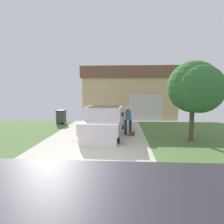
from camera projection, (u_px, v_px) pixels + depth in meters
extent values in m
cube|color=beige|center=(100.00, 134.00, 11.36)|extent=(5.20, 9.00, 0.06)
cube|color=silver|center=(106.00, 130.00, 11.29)|extent=(2.05, 5.59, 0.42)
cube|color=silver|center=(105.00, 117.00, 10.64)|extent=(2.00, 2.16, 1.21)
cube|color=#1E2833|center=(105.00, 111.00, 10.60)|extent=(1.77, 1.98, 0.51)
cube|color=silver|center=(99.00, 129.00, 9.09)|extent=(1.95, 1.26, 0.58)
cube|color=black|center=(110.00, 122.00, 12.85)|extent=(2.02, 2.39, 0.06)
cube|color=silver|center=(123.00, 118.00, 12.71)|extent=(0.19, 2.29, 0.53)
cube|color=silver|center=(96.00, 118.00, 12.93)|extent=(0.19, 2.29, 0.53)
cube|color=silver|center=(112.00, 116.00, 13.92)|extent=(1.89, 0.17, 0.53)
cube|color=black|center=(123.00, 114.00, 9.78)|extent=(0.11, 0.19, 0.20)
cylinder|color=black|center=(117.00, 135.00, 9.20)|extent=(0.30, 0.81, 0.80)
cylinder|color=#9E9EA3|center=(117.00, 135.00, 9.20)|extent=(0.30, 0.46, 0.44)
cylinder|color=black|center=(84.00, 134.00, 9.39)|extent=(0.30, 0.81, 0.80)
cylinder|color=#9E9EA3|center=(84.00, 134.00, 9.39)|extent=(0.30, 0.46, 0.44)
cylinder|color=black|center=(122.00, 123.00, 12.53)|extent=(0.30, 0.81, 0.80)
cylinder|color=#9E9EA3|center=(122.00, 123.00, 12.53)|extent=(0.30, 0.46, 0.44)
cylinder|color=black|center=(97.00, 123.00, 12.72)|extent=(0.30, 0.81, 0.80)
cylinder|color=#9E9EA3|center=(97.00, 123.00, 12.72)|extent=(0.30, 0.46, 0.44)
cylinder|color=navy|center=(130.00, 127.00, 11.11)|extent=(0.16, 0.16, 0.86)
cylinder|color=navy|center=(126.00, 127.00, 10.88)|extent=(0.16, 0.16, 0.86)
cylinder|color=#3870B2|center=(128.00, 116.00, 10.92)|extent=(0.32, 0.32, 0.52)
cylinder|color=tan|center=(130.00, 116.00, 11.04)|extent=(0.09, 0.09, 0.57)
cylinder|color=tan|center=(126.00, 117.00, 10.81)|extent=(0.09, 0.09, 0.57)
sphere|color=tan|center=(128.00, 109.00, 10.88)|extent=(0.20, 0.20, 0.20)
cylinder|color=#BCB2A3|center=(128.00, 108.00, 10.88)|extent=(0.39, 0.39, 0.01)
cone|color=#BCB2A3|center=(128.00, 107.00, 10.87)|extent=(0.21, 0.21, 0.11)
cube|color=brown|center=(132.00, 134.00, 10.73)|extent=(0.34, 0.22, 0.22)
torus|color=brown|center=(132.00, 131.00, 10.71)|extent=(0.31, 0.02, 0.31)
cube|color=#D5B982|center=(129.00, 98.00, 18.98)|extent=(8.02, 5.96, 3.57)
cube|color=brown|center=(129.00, 75.00, 18.73)|extent=(8.34, 6.20, 1.00)
cube|color=silver|center=(146.00, 108.00, 15.98)|extent=(2.80, 0.06, 2.18)
cylinder|color=brown|center=(192.00, 123.00, 9.49)|extent=(0.22, 0.22, 1.85)
sphere|color=#357131|center=(194.00, 87.00, 9.44)|extent=(2.53, 2.53, 2.53)
sphere|color=#357131|center=(199.00, 89.00, 8.95)|extent=(2.27, 2.27, 2.27)
cube|color=#424247|center=(61.00, 117.00, 14.65)|extent=(0.58, 0.68, 0.85)
cube|color=#2E2E31|center=(61.00, 111.00, 14.60)|extent=(0.60, 0.71, 0.10)
cylinder|color=black|center=(57.00, 123.00, 14.44)|extent=(0.05, 0.18, 0.18)
cylinder|color=black|center=(63.00, 123.00, 14.41)|extent=(0.05, 0.18, 0.18)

